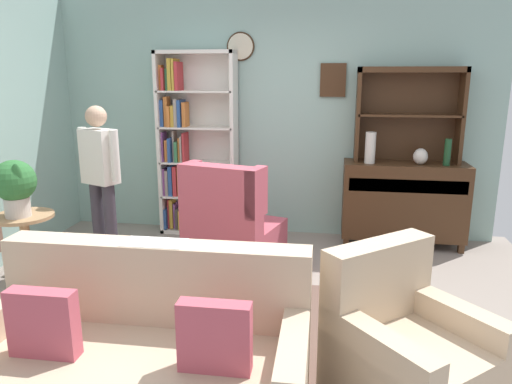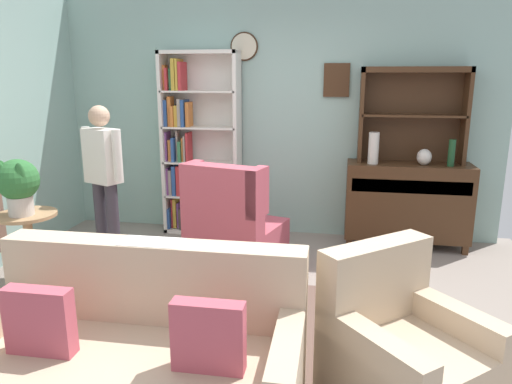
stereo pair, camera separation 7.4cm
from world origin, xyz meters
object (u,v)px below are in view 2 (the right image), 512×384
bookshelf (194,146)px  vase_round (424,157)px  plant_stand (29,240)px  bottle_wine (452,153)px  couch_floral (139,359)px  person_reading (104,174)px  sideboard_hutch (413,102)px  armchair_floral (403,354)px  potted_plant_large (17,183)px  wingback_chair (233,230)px  sideboard (407,201)px  vase_tall (374,148)px

bookshelf → vase_round: size_ratio=12.35×
plant_stand → bottle_wine: bearing=21.2°
bookshelf → bottle_wine: size_ratio=7.51×
bookshelf → couch_floral: bearing=-78.4°
person_reading → sideboard_hutch: bearing=20.7°
armchair_floral → potted_plant_large: (-3.13, 1.04, 0.65)m
plant_stand → person_reading: (0.47, 0.56, 0.51)m
wingback_chair → person_reading: 1.37m
armchair_floral → plant_stand: 3.31m
vase_round → bookshelf: bearing=176.7°
sideboard_hutch → couch_floral: bearing=-119.5°
sideboard → person_reading: size_ratio=0.83×
sideboard_hutch → armchair_floral: (-0.33, -2.79, -1.27)m
sideboard → armchair_floral: size_ratio=1.20×
bottle_wine → wingback_chair: 2.37m
bookshelf → wingback_chair: (0.69, -1.03, -0.65)m
person_reading → couch_floral: bearing=-59.0°
vase_tall → bottle_wine: (0.78, -0.01, -0.03)m
bookshelf → sideboard_hutch: 2.47m
vase_round → wingback_chair: vase_round is taller
sideboard_hutch → armchair_floral: 3.08m
sideboard → vase_round: bearing=-27.2°
bottle_wine → potted_plant_large: bottle_wine is taller
potted_plant_large → vase_round: bearing=23.7°
sideboard_hutch → person_reading: 3.25m
sideboard_hutch → bottle_wine: sideboard_hutch is taller
sideboard → potted_plant_large: 3.85m
bookshelf → person_reading: size_ratio=1.35×
vase_tall → bookshelf: bearing=175.4°
bottle_wine → vase_tall: bearing=179.3°
sideboard → armchair_floral: 2.71m
sideboard → wingback_chair: wingback_chair is taller
couch_floral → potted_plant_large: (-1.68, 1.39, 0.62)m
sideboard → couch_floral: bearing=-120.4°
sideboard_hutch → person_reading: bearing=-159.3°
vase_tall → person_reading: person_reading is taller
couch_floral → armchair_floral: couch_floral is taller
couch_floral → plant_stand: bearing=139.2°
bottle_wine → person_reading: 3.50m
vase_tall → bottle_wine: bearing=-0.7°
armchair_floral → potted_plant_large: size_ratio=2.18×
sideboard_hutch → vase_tall: 0.64m
bookshelf → couch_floral: (0.64, -3.11, -0.72)m
sideboard → potted_plant_large: size_ratio=2.63×
potted_plant_large → vase_tall: bearing=26.9°
couch_floral → bottle_wine: bearing=53.6°
sideboard_hutch → vase_round: 0.60m
person_reading → vase_tall: bearing=19.9°
plant_stand → bookshelf: bearing=57.9°
sideboard → vase_tall: bearing=-168.4°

